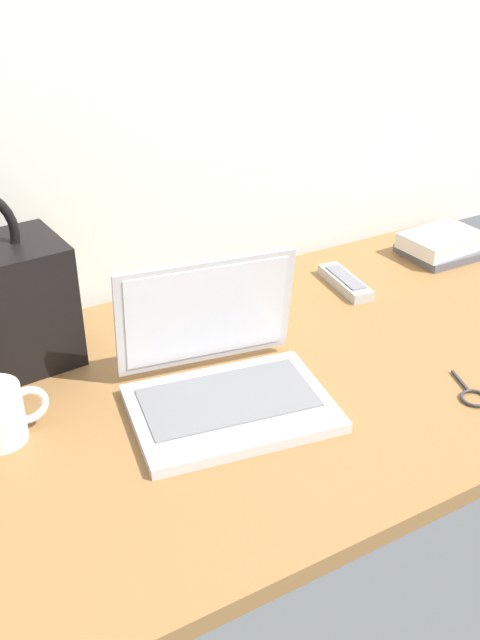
% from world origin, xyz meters
% --- Properties ---
extents(desk, '(1.60, 0.76, 0.03)m').
position_xyz_m(desk, '(0.00, 0.00, 0.01)').
color(desk, olive).
rests_on(desk, ground).
extents(laptop, '(0.34, 0.30, 0.22)m').
position_xyz_m(laptop, '(-0.10, -0.03, 0.08)').
color(laptop, silver).
rests_on(laptop, desk).
extents(remote_control_near, '(0.07, 0.16, 0.02)m').
position_xyz_m(remote_control_near, '(0.31, 0.20, 0.04)').
color(remote_control_near, '#B7B7B7').
rests_on(remote_control_near, desk).
extents(remote_control_far, '(0.11, 0.16, 0.02)m').
position_xyz_m(remote_control_far, '(-0.07, 0.22, 0.04)').
color(remote_control_far, '#B7B7B7').
rests_on(remote_control_far, desk).
extents(book_stack, '(0.18, 0.14, 0.05)m').
position_xyz_m(book_stack, '(0.60, 0.22, 0.06)').
color(book_stack, '#595960').
rests_on(book_stack, desk).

